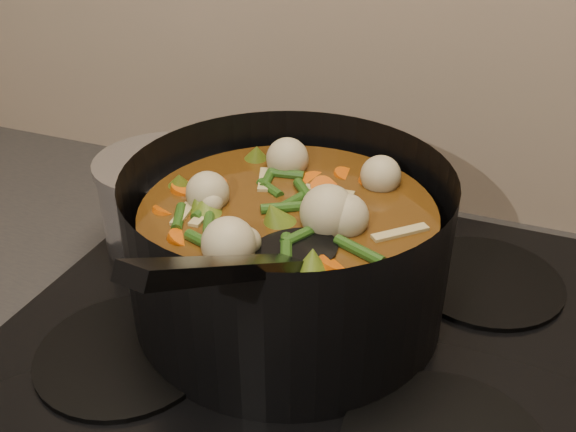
% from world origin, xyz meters
% --- Properties ---
extents(stovetop, '(0.62, 0.54, 0.03)m').
position_xyz_m(stovetop, '(0.00, 1.93, 0.92)').
color(stovetop, black).
rests_on(stovetop, counter).
extents(stockpot, '(0.42, 0.50, 0.25)m').
position_xyz_m(stockpot, '(-0.04, 1.93, 1.01)').
color(stockpot, black).
rests_on(stockpot, stovetop).
extents(saucepan, '(0.17, 0.17, 0.14)m').
position_xyz_m(saucepan, '(-0.23, 2.00, 0.99)').
color(saucepan, silver).
rests_on(saucepan, stovetop).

